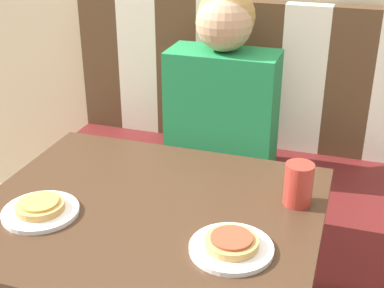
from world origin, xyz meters
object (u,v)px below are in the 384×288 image
object	(u,v)px
pizza_left	(40,206)
pizza_right	(231,242)
person	(223,84)
plate_left	(41,212)
plate_right	(231,248)
drinking_cup	(298,184)

from	to	relation	value
pizza_left	pizza_right	world-z (taller)	same
person	plate_left	distance (m)	0.88
person	pizza_left	distance (m)	0.88
plate_right	pizza_left	bearing A→B (deg)	180.00
plate_left	plate_right	size ratio (longest dim) A/B	1.00
plate_right	pizza_right	xyz separation A→B (m)	(0.00, 0.00, 0.02)
pizza_left	person	bearing A→B (deg)	73.63
plate_left	pizza_right	bearing A→B (deg)	0.00
plate_left	pizza_left	world-z (taller)	pizza_left
plate_right	pizza_right	bearing A→B (deg)	0.00
person	pizza_right	distance (m)	0.88
pizza_left	drinking_cup	bearing A→B (deg)	22.38
person	pizza_left	bearing A→B (deg)	-106.37
pizza_left	pizza_right	size ratio (longest dim) A/B	1.00
plate_left	pizza_left	xyz separation A→B (m)	(0.00, 0.00, 0.02)
person	pizza_left	size ratio (longest dim) A/B	5.58
pizza_right	drinking_cup	bearing A→B (deg)	65.75
plate_right	pizza_right	world-z (taller)	pizza_right
plate_right	person	bearing A→B (deg)	106.37
person	plate_left	size ratio (longest dim) A/B	3.54
plate_right	drinking_cup	world-z (taller)	drinking_cup
plate_right	plate_left	bearing A→B (deg)	180.00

